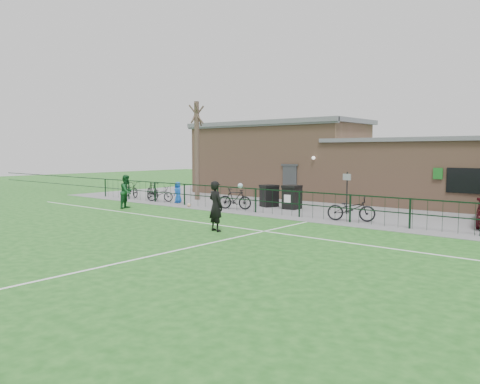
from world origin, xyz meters
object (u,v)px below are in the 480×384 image
Objects in this scene: bare_tree at (197,151)px; wheelie_bin_left at (269,197)px; bicycle_e at (351,209)px; spectator_child at (178,192)px; bicycle_a at (131,189)px; ball_ground at (189,205)px; sign_post at (347,193)px; bicycle_c at (160,194)px; outfield_player at (127,192)px; bicycle_b at (152,191)px; bicycle_d at (235,199)px; wheelie_bin_right at (292,198)px.

bare_tree is 6.12m from wheelie_bin_left.
spectator_child is (-10.93, 0.13, 0.08)m from bicycle_e.
bicycle_a is at bearing -159.02° from bare_tree.
sign_post is at bearing 18.86° from ball_ground.
bicycle_c is at bearing -112.67° from bare_tree.
wheelie_bin_left is at bearing 50.12° from bicycle_e.
bare_tree reaches higher than outfield_player.
ball_ground is (-9.06, -0.80, -0.45)m from bicycle_e.
bicycle_c is (-0.92, -2.20, -2.53)m from bare_tree.
bicycle_b is at bearing -173.33° from sign_post.
bicycle_e is at bearing 5.06° from ball_ground.
bicycle_c reaches higher than ball_ground.
bicycle_c is (3.43, -0.53, -0.06)m from bicycle_a.
sign_post is 8.39m from ball_ground.
bicycle_c is 3.39m from outfield_player.
bare_tree reaches higher than bicycle_c.
bare_tree is 11.83m from bicycle_e.
ball_ground is (-2.60, -0.76, -0.45)m from bicycle_d.
bare_tree is 3.00× the size of sign_post.
wheelie_bin_right is 0.59× the size of bicycle_a.
bicycle_e is 11.67m from outfield_player.
spectator_child is 3.38m from outfield_player.
bicycle_a reaches higher than ball_ground.
wheelie_bin_left is at bearing -93.77° from bicycle_c.
bicycle_a is 4.82m from spectator_child.
spectator_child is at bearing -169.74° from sign_post.
outfield_player is at bearing -112.35° from wheelie_bin_left.
wheelie_bin_right is 5.54m from ball_ground.
wheelie_bin_right reaches higher than ball_ground.
bicycle_d is 0.88× the size of bicycle_e.
sign_post is (10.20, -0.26, -1.98)m from bare_tree.
sign_post reaches higher than spectator_child.
bicycle_d is 5.73m from outfield_player.
bicycle_b is (-7.80, -1.54, 0.01)m from wheelie_bin_left.
wheelie_bin_left is 0.56× the size of bicycle_a.
bicycle_d is at bearing -159.93° from sign_post.
ball_ground is (2.31, -2.95, -2.90)m from bare_tree.
bicycle_b reaches higher than wheelie_bin_left.
bicycle_c is 5.83m from bicycle_d.
bicycle_b is (2.16, -0.04, 0.04)m from bicycle_a.
sign_post is 1.10× the size of bicycle_b.
bare_tree is at bearing -55.72° from bicycle_a.
ball_ground is at bearing -87.61° from bicycle_a.
bicycle_e reaches higher than ball_ground.
bicycle_d is (7.11, -0.48, -0.01)m from bicycle_b.
wheelie_bin_left is at bearing -67.62° from outfield_player.
sign_post is at bearing -84.36° from outfield_player.
spectator_child reaches higher than wheelie_bin_left.
bicycle_b is at bearing -175.58° from wheelie_bin_right.
bicycle_b is (-12.40, -1.45, -0.45)m from sign_post.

